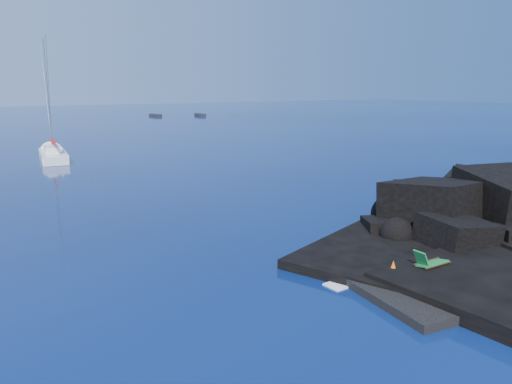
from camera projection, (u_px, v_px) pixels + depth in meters
ground at (381, 312)px, 18.53m from camera, size 400.00×400.00×0.00m
beach at (450, 283)px, 21.20m from camera, size 9.08×6.86×0.70m
surf_foam at (382, 252)px, 25.23m from camera, size 10.00×8.00×0.06m
sailboat at (54, 160)px, 55.87m from camera, size 3.76×12.80×13.23m
deck_chair at (433, 258)px, 21.52m from camera, size 1.71×0.79×1.16m
towel at (430, 264)px, 22.39m from camera, size 2.05×1.35×0.05m
sunbather at (430, 261)px, 22.36m from camera, size 1.70×0.81×0.22m
marker_cone at (393, 267)px, 21.24m from camera, size 0.47×0.47×0.60m
distant_boat_a at (155, 116)px, 131.62m from camera, size 2.02×4.87×0.63m
distant_boat_b at (200, 116)px, 133.16m from camera, size 1.78×4.96×0.65m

